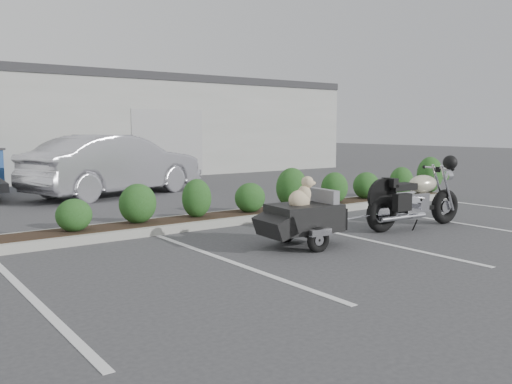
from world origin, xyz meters
TOP-DOWN VIEW (x-y plane):
  - ground at (0.00, 0.00)m, footprint 90.00×90.00m
  - planter_kerb at (1.00, 2.20)m, footprint 12.00×1.00m
  - building at (0.00, 17.00)m, footprint 26.00×10.00m
  - motorcycle at (2.78, -0.49)m, footprint 2.40×0.82m
  - pet_trailer at (-0.00, -0.46)m, footprint 1.93×1.08m
  - sedan at (0.16, 7.72)m, footprint 5.48×3.30m

SIDE VIEW (x-z plane):
  - ground at x=0.00m, z-range 0.00..0.00m
  - planter_kerb at x=1.00m, z-range 0.00..0.15m
  - pet_trailer at x=0.00m, z-range -0.09..1.05m
  - motorcycle at x=2.78m, z-range -0.14..1.24m
  - sedan at x=0.16m, z-range 0.00..1.71m
  - building at x=0.00m, z-range 0.00..4.00m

